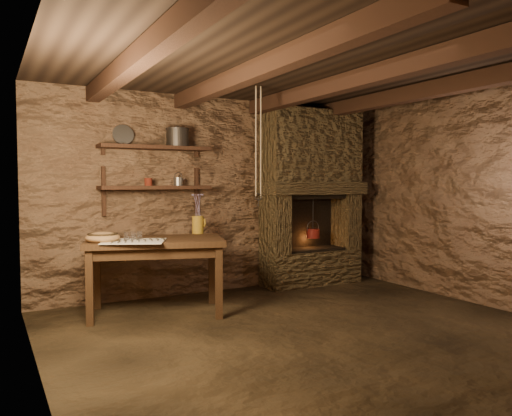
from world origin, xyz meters
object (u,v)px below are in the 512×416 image
iron_stockpot (177,138)px  red_pot (313,233)px  wooden_bowl (103,238)px  work_table (156,273)px  stoneware_jug (198,216)px

iron_stockpot → red_pot: 2.18m
wooden_bowl → red_pot: bearing=9.0°
work_table → stoneware_jug: 0.85m
stoneware_jug → red_pot: bearing=-12.5°
work_table → stoneware_jug: size_ratio=3.36×
work_table → iron_stockpot: bearing=68.4°
work_table → red_pot: (2.27, 0.43, 0.27)m
red_pot → work_table: bearing=-169.2°
work_table → wooden_bowl: 0.66m
wooden_bowl → iron_stockpot: (0.98, 0.56, 1.05)m
work_table → stoneware_jug: stoneware_jug is taller
stoneware_jug → wooden_bowl: size_ratio=1.38×
wooden_bowl → iron_stockpot: iron_stockpot is taller
wooden_bowl → red_pot: (2.81, 0.44, -0.13)m
work_table → wooden_bowl: size_ratio=4.62×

